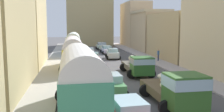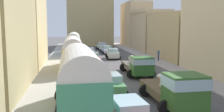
{
  "view_description": "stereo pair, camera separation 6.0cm",
  "coord_description": "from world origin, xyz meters",
  "px_view_note": "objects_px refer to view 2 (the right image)",
  "views": [
    {
      "loc": [
        -5.0,
        -8.06,
        5.3
      ],
      "look_at": [
        0.0,
        21.65,
        1.52
      ],
      "focal_mm": 39.73,
      "sensor_mm": 36.0,
      "label": 1
    },
    {
      "loc": [
        -4.94,
        -8.07,
        5.3
      ],
      "look_at": [
        0.0,
        21.65,
        1.52
      ],
      "focal_mm": 39.73,
      "sensor_mm": 36.0,
      "label": 2
    }
  ],
  "objects_px": {
    "car_2": "(102,46)",
    "car_4": "(111,84)",
    "parked_bus_1": "(73,52)",
    "parked_bus_2": "(73,42)",
    "car_1": "(107,50)",
    "car_0": "(113,54)",
    "cargo_truck_1": "(138,65)",
    "car_6": "(90,53)",
    "pedestrian_3": "(158,54)",
    "car_5": "(93,58)",
    "parked_bus_0": "(80,78)",
    "cargo_truck_0": "(176,89)"
  },
  "relations": [
    {
      "from": "car_0",
      "to": "car_5",
      "type": "distance_m",
      "value": 6.18
    },
    {
      "from": "car_0",
      "to": "car_4",
      "type": "relative_size",
      "value": 1.03
    },
    {
      "from": "parked_bus_0",
      "to": "cargo_truck_0",
      "type": "distance_m",
      "value": 6.07
    },
    {
      "from": "parked_bus_1",
      "to": "car_4",
      "type": "distance_m",
      "value": 11.82
    },
    {
      "from": "parked_bus_1",
      "to": "car_2",
      "type": "xyz_separation_m",
      "value": [
        6.34,
        22.83,
        -1.34
      ]
    },
    {
      "from": "parked_bus_1",
      "to": "car_4",
      "type": "xyz_separation_m",
      "value": [
        2.71,
        -11.43,
        -1.35
      ]
    },
    {
      "from": "parked_bus_1",
      "to": "parked_bus_2",
      "type": "height_order",
      "value": "parked_bus_2"
    },
    {
      "from": "parked_bus_0",
      "to": "car_2",
      "type": "relative_size",
      "value": 2.15
    },
    {
      "from": "car_6",
      "to": "pedestrian_3",
      "type": "relative_size",
      "value": 2.1
    },
    {
      "from": "car_1",
      "to": "car_2",
      "type": "distance_m",
      "value": 7.1
    },
    {
      "from": "parked_bus_0",
      "to": "cargo_truck_1",
      "type": "distance_m",
      "value": 12.19
    },
    {
      "from": "car_0",
      "to": "pedestrian_3",
      "type": "xyz_separation_m",
      "value": [
        6.0,
        -4.29,
        0.23
      ]
    },
    {
      "from": "parked_bus_2",
      "to": "cargo_truck_1",
      "type": "height_order",
      "value": "parked_bus_2"
    },
    {
      "from": "car_0",
      "to": "car_1",
      "type": "distance_m",
      "value": 7.14
    },
    {
      "from": "parked_bus_0",
      "to": "car_6",
      "type": "distance_m",
      "value": 26.16
    },
    {
      "from": "pedestrian_3",
      "to": "car_6",
      "type": "bearing_deg",
      "value": 146.55
    },
    {
      "from": "parked_bus_2",
      "to": "car_1",
      "type": "distance_m",
      "value": 6.32
    },
    {
      "from": "cargo_truck_0",
      "to": "car_1",
      "type": "bearing_deg",
      "value": 89.8
    },
    {
      "from": "cargo_truck_0",
      "to": "pedestrian_3",
      "type": "relative_size",
      "value": 3.69
    },
    {
      "from": "car_2",
      "to": "car_4",
      "type": "distance_m",
      "value": 34.45
    },
    {
      "from": "parked_bus_2",
      "to": "car_6",
      "type": "xyz_separation_m",
      "value": [
        2.53,
        -5.06,
        -1.36
      ]
    },
    {
      "from": "car_5",
      "to": "cargo_truck_1",
      "type": "bearing_deg",
      "value": -65.21
    },
    {
      "from": "cargo_truck_0",
      "to": "car_5",
      "type": "distance_m",
      "value": 19.3
    },
    {
      "from": "parked_bus_2",
      "to": "car_5",
      "type": "distance_m",
      "value": 12.4
    },
    {
      "from": "parked_bus_0",
      "to": "parked_bus_2",
      "type": "bearing_deg",
      "value": 90.1
    },
    {
      "from": "cargo_truck_1",
      "to": "car_2",
      "type": "bearing_deg",
      "value": 90.65
    },
    {
      "from": "parked_bus_2",
      "to": "cargo_truck_1",
      "type": "bearing_deg",
      "value": -72.74
    },
    {
      "from": "parked_bus_1",
      "to": "car_5",
      "type": "xyz_separation_m",
      "value": [
        2.66,
        3.57,
        -1.35
      ]
    },
    {
      "from": "cargo_truck_0",
      "to": "car_0",
      "type": "xyz_separation_m",
      "value": [
        0.01,
        23.97,
        -0.46
      ]
    },
    {
      "from": "car_2",
      "to": "car_6",
      "type": "distance_m",
      "value": 12.75
    },
    {
      "from": "car_4",
      "to": "pedestrian_3",
      "type": "relative_size",
      "value": 2.16
    },
    {
      "from": "car_0",
      "to": "car_6",
      "type": "relative_size",
      "value": 1.06
    },
    {
      "from": "parked_bus_2",
      "to": "pedestrian_3",
      "type": "distance_m",
      "value": 16.6
    },
    {
      "from": "parked_bus_1",
      "to": "car_0",
      "type": "xyz_separation_m",
      "value": [
        6.28,
        8.59,
        -1.34
      ]
    },
    {
      "from": "car_2",
      "to": "car_4",
      "type": "bearing_deg",
      "value": -96.04
    },
    {
      "from": "parked_bus_2",
      "to": "car_6",
      "type": "relative_size",
      "value": 2.62
    },
    {
      "from": "parked_bus_0",
      "to": "car_4",
      "type": "bearing_deg",
      "value": 58.45
    },
    {
      "from": "car_4",
      "to": "car_5",
      "type": "xyz_separation_m",
      "value": [
        -0.05,
        15.0,
        0.0
      ]
    },
    {
      "from": "cargo_truck_1",
      "to": "car_1",
      "type": "distance_m",
      "value": 20.81
    },
    {
      "from": "cargo_truck_0",
      "to": "parked_bus_1",
      "type": "bearing_deg",
      "value": 112.17
    },
    {
      "from": "parked_bus_1",
      "to": "car_4",
      "type": "relative_size",
      "value": 2.28
    },
    {
      "from": "pedestrian_3",
      "to": "parked_bus_0",
      "type": "bearing_deg",
      "value": -121.35
    },
    {
      "from": "parked_bus_2",
      "to": "car_4",
      "type": "xyz_separation_m",
      "value": [
        2.5,
        -27.08,
        -1.35
      ]
    },
    {
      "from": "parked_bus_2",
      "to": "cargo_truck_0",
      "type": "bearing_deg",
      "value": -78.96
    },
    {
      "from": "parked_bus_2",
      "to": "car_5",
      "type": "xyz_separation_m",
      "value": [
        2.45,
        -12.08,
        -1.35
      ]
    },
    {
      "from": "parked_bus_2",
      "to": "car_0",
      "type": "height_order",
      "value": "parked_bus_2"
    },
    {
      "from": "parked_bus_0",
      "to": "car_0",
      "type": "distance_m",
      "value": 24.78
    },
    {
      "from": "car_2",
      "to": "parked_bus_1",
      "type": "bearing_deg",
      "value": -105.52
    },
    {
      "from": "cargo_truck_1",
      "to": "car_0",
      "type": "bearing_deg",
      "value": 91.57
    },
    {
      "from": "parked_bus_1",
      "to": "car_1",
      "type": "xyz_separation_m",
      "value": [
        6.38,
        15.72,
        -1.41
      ]
    }
  ]
}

